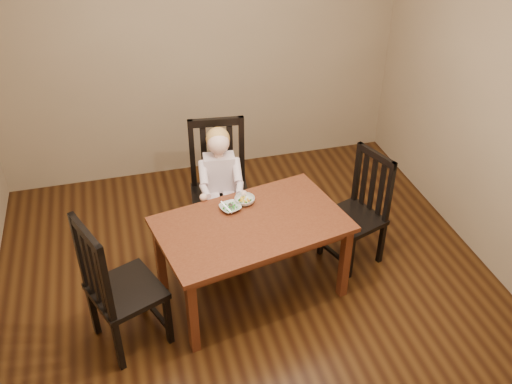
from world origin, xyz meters
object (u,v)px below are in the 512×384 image
object	(u,v)px
dining_table	(252,231)
bowl_veg	(245,200)
toddler	(220,177)
chair_right	(359,211)
bowl_peas	(230,208)
chair_left	(118,288)
chair_child	(220,188)

from	to	relation	value
dining_table	bowl_veg	distance (m)	0.28
bowl_veg	toddler	bearing A→B (deg)	104.56
dining_table	bowl_veg	world-z (taller)	bowl_veg
chair_right	bowl_peas	world-z (taller)	chair_right
toddler	bowl_peas	xyz separation A→B (m)	(-0.02, -0.48, 0.02)
dining_table	chair_right	distance (m)	0.99
chair_left	bowl_peas	distance (m)	1.02
toddler	chair_left	bearing A→B (deg)	52.00
chair_left	dining_table	bearing A→B (deg)	81.98
chair_child	chair_right	size ratio (longest dim) A/B	1.14
chair_left	bowl_peas	xyz separation A→B (m)	(0.89, 0.45, 0.18)
chair_left	chair_child	bearing A→B (deg)	114.70
toddler	chair_right	bearing A→B (deg)	162.27
bowl_veg	chair_child	bearing A→B (deg)	102.16
chair_left	bowl_peas	bearing A→B (deg)	94.52
chair_left	bowl_veg	bearing A→B (deg)	94.30
chair_child	bowl_veg	bearing A→B (deg)	108.59
bowl_peas	bowl_veg	xyz separation A→B (m)	(0.13, 0.06, 0.01)
toddler	bowl_peas	size ratio (longest dim) A/B	3.72
chair_child	toddler	xyz separation A→B (m)	(-0.01, -0.06, 0.15)
dining_table	chair_child	world-z (taller)	chair_child
dining_table	bowl_veg	size ratio (longest dim) A/B	9.65
chair_right	chair_left	bearing A→B (deg)	83.43
chair_left	chair_right	bearing A→B (deg)	80.70
dining_table	chair_child	distance (m)	0.74
chair_child	bowl_peas	world-z (taller)	chair_child
bowl_peas	bowl_veg	size ratio (longest dim) A/B	0.99
chair_right	dining_table	bearing A→B (deg)	82.07
dining_table	bowl_veg	bearing A→B (deg)	87.24
chair_right	bowl_veg	bearing A→B (deg)	67.00
chair_right	bowl_veg	world-z (taller)	chair_right
chair_child	chair_right	world-z (taller)	chair_child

